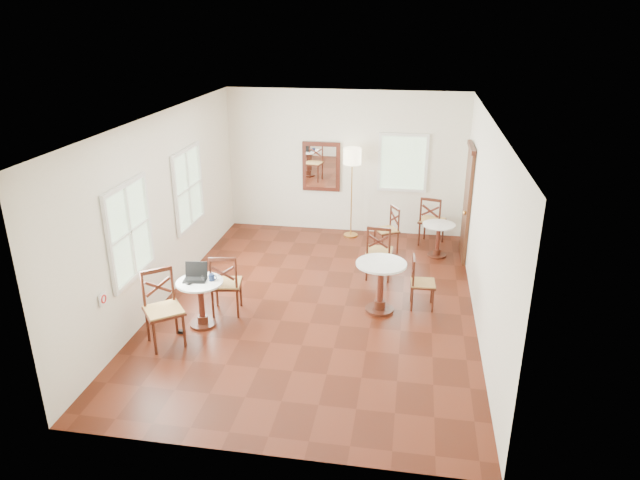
# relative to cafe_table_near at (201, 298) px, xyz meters

# --- Properties ---
(ground) EXTENTS (7.00, 7.00, 0.00)m
(ground) POSITION_rel_cafe_table_near_xyz_m (1.59, 0.96, -0.45)
(ground) COLOR #501B0D
(ground) RESTS_ON ground
(room_shell) EXTENTS (5.02, 7.02, 3.01)m
(room_shell) POSITION_rel_cafe_table_near_xyz_m (1.53, 1.24, 1.44)
(room_shell) COLOR white
(room_shell) RESTS_ON ground
(cafe_table_near) EXTENTS (0.69, 0.69, 0.73)m
(cafe_table_near) POSITION_rel_cafe_table_near_xyz_m (0.00, 0.00, 0.00)
(cafe_table_near) COLOR #461D11
(cafe_table_near) RESTS_ON ground
(cafe_table_mid) EXTENTS (0.79, 0.79, 0.83)m
(cafe_table_mid) POSITION_rel_cafe_table_near_xyz_m (2.61, 0.89, 0.06)
(cafe_table_mid) COLOR #461D11
(cafe_table_mid) RESTS_ON ground
(cafe_table_back) EXTENTS (0.62, 0.62, 0.66)m
(cafe_table_back) POSITION_rel_cafe_table_near_xyz_m (3.56, 3.30, -0.05)
(cafe_table_back) COLOR #461D11
(cafe_table_back) RESTS_ON ground
(chair_near_a) EXTENTS (0.54, 0.54, 1.02)m
(chair_near_a) POSITION_rel_cafe_table_near_xyz_m (0.25, 0.44, 0.05)
(chair_near_a) COLOR #461D11
(chair_near_a) RESTS_ON ground
(chair_near_b) EXTENTS (0.71, 0.71, 1.09)m
(chair_near_b) POSITION_rel_cafe_table_near_xyz_m (-0.34, -0.57, 0.09)
(chair_near_b) COLOR #461D11
(chair_near_b) RESTS_ON ground
(chair_mid_a) EXTENTS (0.49, 0.49, 1.01)m
(chair_mid_a) POSITION_rel_cafe_table_near_xyz_m (2.50, 2.13, 0.05)
(chair_mid_a) COLOR #461D11
(chair_mid_a) RESTS_ON ground
(chair_mid_b) EXTENTS (0.41, 0.41, 0.86)m
(chair_mid_b) POSITION_rel_cafe_table_near_xyz_m (3.25, 1.13, -0.03)
(chair_mid_b) COLOR #461D11
(chair_mid_b) RESTS_ON ground
(chair_back_a) EXTENTS (0.59, 0.59, 1.03)m
(chair_back_a) POSITION_rel_cafe_table_near_xyz_m (3.44, 3.91, 0.06)
(chair_back_a) COLOR #461D11
(chair_back_a) RESTS_ON ground
(chair_back_b) EXTENTS (0.57, 0.57, 0.90)m
(chair_back_b) POSITION_rel_cafe_table_near_xyz_m (2.58, 3.41, -0.01)
(chair_back_b) COLOR #461D11
(chair_back_b) RESTS_ON ground
(floor_lamp) EXTENTS (0.37, 0.37, 1.89)m
(floor_lamp) POSITION_rel_cafe_table_near_xyz_m (1.78, 4.11, 1.14)
(floor_lamp) COLOR #BF8C3F
(floor_lamp) RESTS_ON ground
(laptop) EXTENTS (0.37, 0.32, 0.24)m
(laptop) POSITION_rel_cafe_table_near_xyz_m (-0.08, 0.08, 0.34)
(laptop) COLOR black
(laptop) RESTS_ON cafe_table_near
(mouse) EXTENTS (0.10, 0.07, 0.03)m
(mouse) POSITION_rel_cafe_table_near_xyz_m (-0.12, -0.13, 0.30)
(mouse) COLOR black
(mouse) RESTS_ON cafe_table_near
(navy_mug) EXTENTS (0.13, 0.09, 0.10)m
(navy_mug) POSITION_rel_cafe_table_near_xyz_m (0.17, 0.06, 0.33)
(navy_mug) COLOR #101B37
(navy_mug) RESTS_ON cafe_table_near
(water_glass) EXTENTS (0.05, 0.05, 0.09)m
(water_glass) POSITION_rel_cafe_table_near_xyz_m (0.04, 0.01, 0.32)
(water_glass) COLOR white
(water_glass) RESTS_ON cafe_table_near
(power_adapter) EXTENTS (0.11, 0.06, 0.04)m
(power_adapter) POSITION_rel_cafe_table_near_xyz_m (-0.23, -0.28, -0.43)
(power_adapter) COLOR black
(power_adapter) RESTS_ON ground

